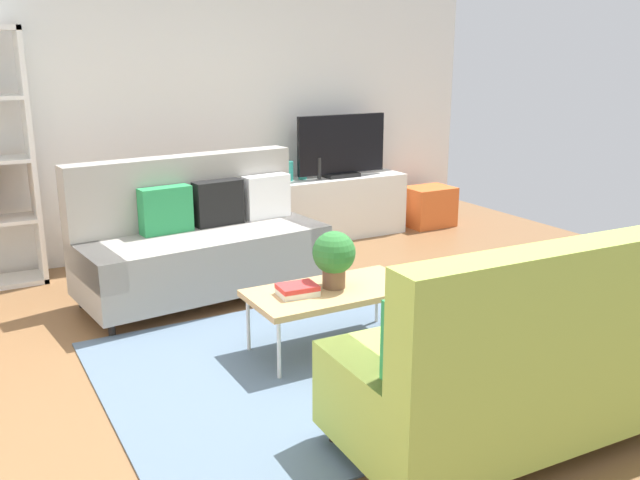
% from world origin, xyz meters
% --- Properties ---
extents(ground_plane, '(7.68, 7.68, 0.00)m').
position_xyz_m(ground_plane, '(0.00, 0.00, 0.00)').
color(ground_plane, brown).
extents(wall_far, '(6.40, 0.12, 2.90)m').
position_xyz_m(wall_far, '(0.00, 2.80, 1.45)').
color(wall_far, white).
rests_on(wall_far, ground_plane).
extents(area_rug, '(2.90, 2.20, 0.01)m').
position_xyz_m(area_rug, '(-0.02, -0.20, 0.01)').
color(area_rug, slate).
rests_on(area_rug, ground_plane).
extents(couch_beige, '(1.98, 1.04, 1.10)m').
position_xyz_m(couch_beige, '(-0.37, 1.42, 0.45)').
color(couch_beige, gray).
rests_on(couch_beige, ground_plane).
extents(couch_green, '(1.93, 0.90, 1.10)m').
position_xyz_m(couch_green, '(0.31, -1.42, 0.44)').
color(couch_green, '#A3BC4C').
rests_on(couch_green, ground_plane).
extents(coffee_table, '(1.10, 0.56, 0.42)m').
position_xyz_m(coffee_table, '(0.03, -0.00, 0.39)').
color(coffee_table, tan).
rests_on(coffee_table, ground_plane).
extents(tv_console, '(1.40, 0.44, 0.64)m').
position_xyz_m(tv_console, '(1.54, 2.46, 0.32)').
color(tv_console, silver).
rests_on(tv_console, ground_plane).
extents(tv, '(1.00, 0.20, 0.64)m').
position_xyz_m(tv, '(1.54, 2.44, 0.95)').
color(tv, black).
rests_on(tv, tv_console).
extents(storage_trunk, '(0.52, 0.40, 0.44)m').
position_xyz_m(storage_trunk, '(2.64, 2.36, 0.22)').
color(storage_trunk, orange).
rests_on(storage_trunk, ground_plane).
extents(potted_plant, '(0.28, 0.28, 0.38)m').
position_xyz_m(potted_plant, '(0.05, 0.02, 0.64)').
color(potted_plant, brown).
rests_on(potted_plant, coffee_table).
extents(table_book_0, '(0.26, 0.20, 0.04)m').
position_xyz_m(table_book_0, '(-0.22, 0.01, 0.44)').
color(table_book_0, silver).
rests_on(table_book_0, coffee_table).
extents(table_book_1, '(0.25, 0.20, 0.03)m').
position_xyz_m(table_book_1, '(-0.22, 0.01, 0.47)').
color(table_book_1, red).
rests_on(table_book_1, table_book_0).
extents(vase_0, '(0.10, 0.10, 0.20)m').
position_xyz_m(vase_0, '(0.96, 2.51, 0.74)').
color(vase_0, '#33B29E').
rests_on(vase_0, tv_console).
extents(vase_1, '(0.09, 0.09, 0.15)m').
position_xyz_m(vase_1, '(1.12, 2.51, 0.72)').
color(vase_1, '#33B29E').
rests_on(vase_1, tv_console).
extents(bottle_0, '(0.04, 0.04, 0.22)m').
position_xyz_m(bottle_0, '(1.27, 2.42, 0.75)').
color(bottle_0, '#262626').
rests_on(bottle_0, tv_console).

